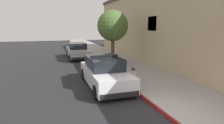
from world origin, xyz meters
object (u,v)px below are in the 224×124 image
(parked_car_silver_ahead, at_px, (77,51))
(police_cruiser, at_px, (104,72))
(fire_hydrant, at_px, (133,73))
(street_tree, at_px, (113,26))

(parked_car_silver_ahead, bearing_deg, police_cruiser, -89.06)
(police_cruiser, height_order, parked_car_silver_ahead, police_cruiser)
(parked_car_silver_ahead, height_order, fire_hydrant, parked_car_silver_ahead)
(parked_car_silver_ahead, distance_m, fire_hydrant, 9.78)
(police_cruiser, height_order, fire_hydrant, police_cruiser)
(street_tree, bearing_deg, parked_car_silver_ahead, 117.27)
(parked_car_silver_ahead, relative_size, street_tree, 1.11)
(parked_car_silver_ahead, distance_m, street_tree, 5.68)
(fire_hydrant, height_order, street_tree, street_tree)
(police_cruiser, relative_size, fire_hydrant, 6.37)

